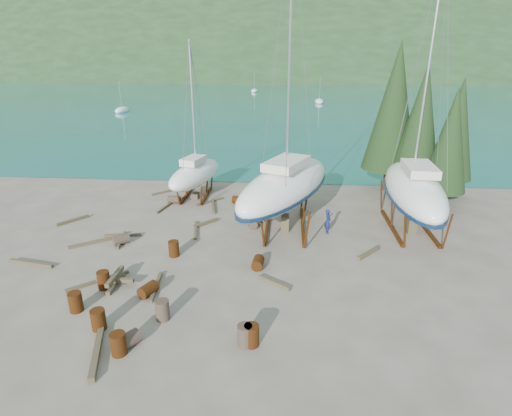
# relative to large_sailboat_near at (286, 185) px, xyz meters

# --- Properties ---
(ground) EXTENTS (600.00, 600.00, 0.00)m
(ground) POSITION_rel_large_sailboat_near_xyz_m (-2.91, -5.65, -2.82)
(ground) COLOR #60584B
(ground) RESTS_ON ground
(bay_water) EXTENTS (700.00, 700.00, 0.00)m
(bay_water) POSITION_rel_large_sailboat_near_xyz_m (-2.91, 309.35, -2.82)
(bay_water) COLOR #175F77
(bay_water) RESTS_ON ground
(far_hill) EXTENTS (800.00, 360.00, 110.00)m
(far_hill) POSITION_rel_large_sailboat_near_xyz_m (-2.91, 314.35, -2.82)
(far_hill) COLOR #1D2F17
(far_hill) RESTS_ON ground
(far_house_left) EXTENTS (6.60, 5.60, 5.60)m
(far_house_left) POSITION_rel_large_sailboat_near_xyz_m (-62.91, 184.35, 0.10)
(far_house_left) COLOR beige
(far_house_left) RESTS_ON ground
(far_house_center) EXTENTS (6.60, 5.60, 5.60)m
(far_house_center) POSITION_rel_large_sailboat_near_xyz_m (-22.91, 184.35, 0.10)
(far_house_center) COLOR beige
(far_house_center) RESTS_ON ground
(far_house_right) EXTENTS (6.60, 5.60, 5.60)m
(far_house_right) POSITION_rel_large_sailboat_near_xyz_m (27.09, 184.35, 0.10)
(far_house_right) COLOR beige
(far_house_right) RESTS_ON ground
(cypress_near_right) EXTENTS (3.60, 3.60, 10.00)m
(cypress_near_right) POSITION_rel_large_sailboat_near_xyz_m (9.59, 6.35, 2.97)
(cypress_near_right) COLOR black
(cypress_near_right) RESTS_ON ground
(cypress_mid_right) EXTENTS (3.06, 3.06, 8.50)m
(cypress_mid_right) POSITION_rel_large_sailboat_near_xyz_m (11.09, 4.35, 2.09)
(cypress_mid_right) COLOR black
(cypress_mid_right) RESTS_ON ground
(cypress_back_left) EXTENTS (4.14, 4.14, 11.50)m
(cypress_back_left) POSITION_rel_large_sailboat_near_xyz_m (8.09, 8.35, 3.84)
(cypress_back_left) COLOR black
(cypress_back_left) RESTS_ON ground
(cypress_far_right) EXTENTS (3.24, 3.24, 9.00)m
(cypress_far_right) POSITION_rel_large_sailboat_near_xyz_m (12.59, 7.35, 2.39)
(cypress_far_right) COLOR black
(cypress_far_right) RESTS_ON ground
(moored_boat_left) EXTENTS (2.00, 5.00, 6.05)m
(moored_boat_left) POSITION_rel_large_sailboat_near_xyz_m (-32.91, 54.35, -2.44)
(moored_boat_left) COLOR white
(moored_boat_left) RESTS_ON ground
(moored_boat_mid) EXTENTS (2.00, 5.00, 6.05)m
(moored_boat_mid) POSITION_rel_large_sailboat_near_xyz_m (7.09, 74.35, -2.44)
(moored_boat_mid) COLOR white
(moored_boat_mid) RESTS_ON ground
(moored_boat_far) EXTENTS (2.00, 5.00, 6.05)m
(moored_boat_far) POSITION_rel_large_sailboat_near_xyz_m (-10.91, 104.35, -2.44)
(moored_boat_far) COLOR white
(moored_boat_far) RESTS_ON ground
(large_sailboat_near) EXTENTS (7.47, 11.49, 17.53)m
(large_sailboat_near) POSITION_rel_large_sailboat_near_xyz_m (0.00, 0.00, 0.00)
(large_sailboat_near) COLOR white
(large_sailboat_near) RESTS_ON ground
(large_sailboat_far) EXTENTS (3.65, 10.47, 16.30)m
(large_sailboat_far) POSITION_rel_large_sailboat_near_xyz_m (7.85, 0.29, -0.16)
(large_sailboat_far) COLOR white
(large_sailboat_far) RESTS_ON ground
(small_sailboat_shore) EXTENTS (3.93, 7.47, 11.42)m
(small_sailboat_shore) POSITION_rel_large_sailboat_near_xyz_m (-6.99, 5.32, -0.94)
(small_sailboat_shore) COLOR white
(small_sailboat_shore) RESTS_ON ground
(worker) EXTENTS (0.38, 0.57, 1.55)m
(worker) POSITION_rel_large_sailboat_near_xyz_m (2.64, -0.77, -2.05)
(worker) COLOR navy
(worker) RESTS_ON ground
(drum_0) EXTENTS (0.58, 0.58, 0.88)m
(drum_0) POSITION_rel_large_sailboat_near_xyz_m (-8.83, -9.89, -2.38)
(drum_0) COLOR #542A0E
(drum_0) RESTS_ON ground
(drum_1) EXTENTS (0.99, 1.05, 0.58)m
(drum_1) POSITION_rel_large_sailboat_near_xyz_m (-5.75, -11.92, -2.53)
(drum_1) COLOR #2D2823
(drum_1) RESTS_ON ground
(drum_3) EXTENTS (0.58, 0.58, 0.88)m
(drum_3) POSITION_rel_large_sailboat_near_xyz_m (-7.31, -10.99, -2.38)
(drum_3) COLOR #542A0E
(drum_3) RESTS_ON ground
(drum_4) EXTENTS (1.02, 0.84, 0.58)m
(drum_4) POSITION_rel_large_sailboat_near_xyz_m (-3.50, 4.02, -2.53)
(drum_4) COLOR #542A0E
(drum_4) RESTS_ON ground
(drum_6) EXTENTS (0.64, 0.92, 0.58)m
(drum_6) POSITION_rel_large_sailboat_near_xyz_m (-1.32, -5.50, -2.53)
(drum_6) COLOR #542A0E
(drum_6) RESTS_ON ground
(drum_7) EXTENTS (0.58, 0.58, 0.88)m
(drum_7) POSITION_rel_large_sailboat_near_xyz_m (-1.11, -11.45, -2.38)
(drum_7) COLOR #542A0E
(drum_7) RESTS_ON ground
(drum_9) EXTENTS (0.89, 0.59, 0.58)m
(drum_9) POSITION_rel_large_sailboat_near_xyz_m (-8.34, 3.77, -2.53)
(drum_9) COLOR #2D2823
(drum_9) RESTS_ON ground
(drum_10) EXTENTS (0.58, 0.58, 0.88)m
(drum_10) POSITION_rel_large_sailboat_near_xyz_m (-8.42, -8.05, -2.38)
(drum_10) COLOR #542A0E
(drum_10) RESTS_ON ground
(drum_11) EXTENTS (0.66, 0.93, 0.58)m
(drum_11) POSITION_rel_large_sailboat_near_xyz_m (-2.04, -0.19, -2.53)
(drum_11) COLOR #2D2823
(drum_11) RESTS_ON ground
(drum_12) EXTENTS (0.90, 1.04, 0.58)m
(drum_12) POSITION_rel_large_sailboat_near_xyz_m (-6.15, -8.45, -2.53)
(drum_12) COLOR #542A0E
(drum_12) RESTS_ON ground
(drum_13) EXTENTS (0.58, 0.58, 0.88)m
(drum_13) POSITION_rel_large_sailboat_near_xyz_m (-5.93, -12.32, -2.38)
(drum_13) COLOR #542A0E
(drum_13) RESTS_ON ground
(drum_14) EXTENTS (0.58, 0.58, 0.88)m
(drum_14) POSITION_rel_large_sailboat_near_xyz_m (-6.02, -4.56, -2.38)
(drum_14) COLOR #542A0E
(drum_14) RESTS_ON ground
(drum_15) EXTENTS (1.05, 1.01, 0.58)m
(drum_15) POSITION_rel_large_sailboat_near_xyz_m (-9.51, -3.34, -2.53)
(drum_15) COLOR #2D2823
(drum_15) RESTS_ON ground
(drum_16) EXTENTS (0.58, 0.58, 0.88)m
(drum_16) POSITION_rel_large_sailboat_near_xyz_m (-4.95, -10.15, -2.38)
(drum_16) COLOR #2D2823
(drum_16) RESTS_ON ground
(drum_17) EXTENTS (0.58, 0.58, 0.88)m
(drum_17) POSITION_rel_large_sailboat_near_xyz_m (-1.36, -11.48, -2.38)
(drum_17) COLOR #2D2823
(drum_17) RESTS_ON ground
(timber_0) EXTENTS (2.04, 2.03, 0.14)m
(timber_0) POSITION_rel_large_sailboat_near_xyz_m (-9.60, 6.26, -2.75)
(timber_0) COLOR brown
(timber_0) RESTS_ON ground
(timber_1) EXTENTS (1.51, 1.65, 0.19)m
(timber_1) POSITION_rel_large_sailboat_near_xyz_m (4.70, -3.52, -2.73)
(timber_1) COLOR brown
(timber_1) RESTS_ON ground
(timber_2) EXTENTS (1.43, 1.87, 0.19)m
(timber_2) POSITION_rel_large_sailboat_near_xyz_m (-14.09, -0.31, -2.73)
(timber_2) COLOR brown
(timber_2) RESTS_ON ground
(timber_3) EXTENTS (2.34, 2.13, 0.15)m
(timber_3) POSITION_rel_large_sailboat_near_xyz_m (-8.97, -7.56, -2.75)
(timber_3) COLOR brown
(timber_3) RESTS_ON ground
(timber_4) EXTENTS (0.57, 2.22, 0.17)m
(timber_4) POSITION_rel_large_sailboat_near_xyz_m (-9.65, -3.03, -2.74)
(timber_4) COLOR brown
(timber_4) RESTS_ON ground
(timber_5) EXTENTS (0.47, 2.54, 0.16)m
(timber_5) POSITION_rel_large_sailboat_near_xyz_m (-6.00, -7.85, -2.74)
(timber_5) COLOR brown
(timber_5) RESTS_ON ground
(timber_6) EXTENTS (1.24, 1.42, 0.19)m
(timber_6) POSITION_rel_large_sailboat_near_xyz_m (-2.42, 4.58, -2.73)
(timber_6) COLOR brown
(timber_6) RESTS_ON ground
(timber_7) EXTENTS (1.61, 1.19, 0.17)m
(timber_7) POSITION_rel_large_sailboat_near_xyz_m (-0.41, -7.04, -2.74)
(timber_7) COLOR brown
(timber_7) RESTS_ON ground
(timber_8) EXTENTS (1.40, 1.55, 0.19)m
(timber_8) POSITION_rel_large_sailboat_near_xyz_m (-5.18, -0.06, -2.73)
(timber_8) COLOR brown
(timber_8) RESTS_ON ground
(timber_9) EXTENTS (1.79, 1.86, 0.15)m
(timber_9) POSITION_rel_large_sailboat_near_xyz_m (-5.70, 4.10, -2.75)
(timber_9) COLOR brown
(timber_9) RESTS_ON ground
(timber_10) EXTENTS (0.76, 2.85, 0.16)m
(timber_10) POSITION_rel_large_sailboat_near_xyz_m (-5.25, 3.13, -2.74)
(timber_10) COLOR brown
(timber_10) RESTS_ON ground
(timber_11) EXTENTS (0.68, 2.62, 0.15)m
(timber_11) POSITION_rel_large_sailboat_near_xyz_m (-5.59, -1.17, -2.75)
(timber_11) COLOR brown
(timber_11) RESTS_ON ground
(timber_12) EXTENTS (2.06, 1.59, 0.17)m
(timber_12) POSITION_rel_large_sailboat_near_xyz_m (-11.32, -3.52, -2.74)
(timber_12) COLOR brown
(timber_12) RESTS_ON ground
(timber_14) EXTENTS (2.64, 0.65, 0.18)m
(timber_14) POSITION_rel_large_sailboat_near_xyz_m (-13.26, -6.17, -2.73)
(timber_14) COLOR brown
(timber_14) RESTS_ON ground
(timber_15) EXTENTS (0.66, 2.65, 0.15)m
(timber_15) POSITION_rel_large_sailboat_near_xyz_m (-8.69, 2.77, -2.75)
(timber_15) COLOR brown
(timber_15) RESTS_ON ground
(timber_16) EXTENTS (1.09, 2.73, 0.23)m
(timber_16) POSITION_rel_large_sailboat_near_xyz_m (-6.73, -12.49, -2.71)
(timber_16) COLOR brown
(timber_16) RESTS_ON ground
(timber_17) EXTENTS (2.19, 0.52, 0.16)m
(timber_17) POSITION_rel_large_sailboat_near_xyz_m (-9.86, -2.32, -2.74)
(timber_17) COLOR brown
(timber_17) RESTS_ON ground
(timber_pile_fore) EXTENTS (1.80, 1.80, 0.60)m
(timber_pile_fore) POSITION_rel_large_sailboat_near_xyz_m (-7.99, -7.77, -2.52)
(timber_pile_fore) COLOR brown
(timber_pile_fore) RESTS_ON ground
(timber_pile_aft) EXTENTS (1.80, 1.80, 0.60)m
(timber_pile_aft) POSITION_rel_large_sailboat_near_xyz_m (-2.24, 0.24, -2.52)
(timber_pile_aft) COLOR brown
(timber_pile_aft) RESTS_ON ground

